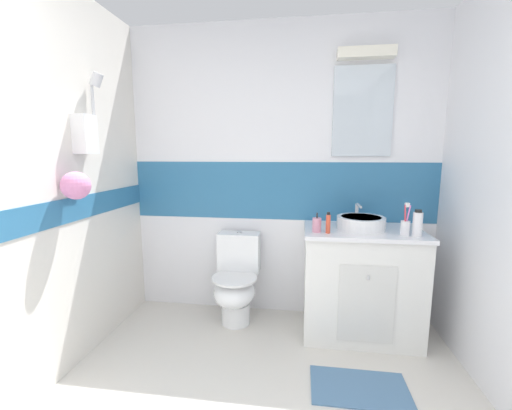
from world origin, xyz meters
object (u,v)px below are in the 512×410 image
object	(u,v)px
toothbrush_cup	(405,226)
sink_basin	(361,222)
toothpaste_tube_upright	(328,223)
soap_dispenser	(317,225)
shampoo_bottle_tall	(417,224)
toilet	(236,282)

from	to	relation	value
toothbrush_cup	sink_basin	bearing A→B (deg)	149.49
toothpaste_tube_upright	sink_basin	bearing A→B (deg)	34.09
sink_basin	toothbrush_cup	xyz separation A→B (m)	(0.27, -0.16, 0.02)
soap_dispenser	toothpaste_tube_upright	bearing A→B (deg)	-17.83
soap_dispenser	toothpaste_tube_upright	size ratio (longest dim) A/B	0.94
sink_basin	toothbrush_cup	distance (m)	0.32
sink_basin	soap_dispenser	world-z (taller)	sink_basin
toothbrush_cup	soap_dispenser	size ratio (longest dim) A/B	1.61
sink_basin	toothpaste_tube_upright	distance (m)	0.31
toothbrush_cup	soap_dispenser	world-z (taller)	toothbrush_cup
sink_basin	soap_dispenser	distance (m)	0.37
sink_basin	soap_dispenser	bearing A→B (deg)	-156.15
soap_dispenser	toothpaste_tube_upright	xyz separation A→B (m)	(0.08, -0.03, 0.02)
sink_basin	shampoo_bottle_tall	world-z (taller)	shampoo_bottle_tall
shampoo_bottle_tall	toothpaste_tube_upright	distance (m)	0.61
toothbrush_cup	soap_dispenser	bearing A→B (deg)	178.87
toilet	toothpaste_tube_upright	distance (m)	0.95
toothbrush_cup	toothpaste_tube_upright	bearing A→B (deg)	-178.55
shampoo_bottle_tall	toilet	bearing A→B (deg)	171.24
sink_basin	shampoo_bottle_tall	xyz separation A→B (m)	(0.35, -0.17, 0.04)
sink_basin	soap_dispenser	xyz separation A→B (m)	(-0.34, -0.15, 0.00)
soap_dispenser	toothpaste_tube_upright	distance (m)	0.09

